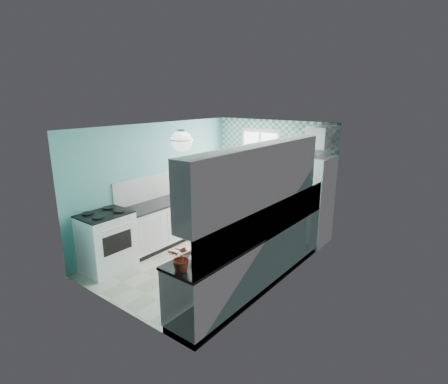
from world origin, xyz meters
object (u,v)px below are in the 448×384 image
Objects in this scene: stove at (106,240)px; potted_plant at (182,258)px; ceiling_light at (181,141)px; sink at (285,216)px; fridge at (309,200)px; microwave at (313,148)px; fruit_bowl at (201,259)px.

potted_plant is (2.40, -0.51, 0.58)m from stove.
sink is (1.20, 1.36, -1.39)m from ceiling_light.
sink is at bearing 89.90° from potted_plant.
fridge is at bearing 94.66° from sink.
stove is 4.33m from microwave.
microwave is (-0.09, 3.87, 0.89)m from potted_plant.
fridge is 3.10× the size of microwave.
fridge is at bearing 59.25° from stove.
potted_plant reaches higher than fruit_bowl.
fridge reaches higher than potted_plant.
fruit_bowl is at bearing -88.72° from fridge.
potted_plant is (1.20, -1.27, -1.21)m from ceiling_light.
fridge is 1.09m from microwave.
potted_plant is at bearing -89.80° from sink.
stove is 3.75× the size of fruit_bowl.
ceiling_light is 2.85m from microwave.
fruit_bowl is (0.09, -3.53, 0.05)m from fridge.
fridge is 3.53m from fruit_bowl.
ceiling_light is 2.28m from stove.
microwave is at bearing 91.46° from fruit_bowl.
microwave is (1.11, 2.60, -0.32)m from ceiling_light.
ceiling_light reaches higher than stove.
ceiling_light is at bearing -113.28° from fridge.
fridge is 1.77× the size of stove.
fridge is at bearing 66.90° from ceiling_light.
stove is 2.52m from potted_plant.
sink is (2.40, 2.12, 0.39)m from stove.
fridge reaches higher than fruit_bowl.
fridge reaches higher than stove.
potted_plant is at bearing -90.00° from fruit_bowl.
sink is at bearing 45.15° from stove.
ceiling_light is at bearing 142.27° from fruit_bowl.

